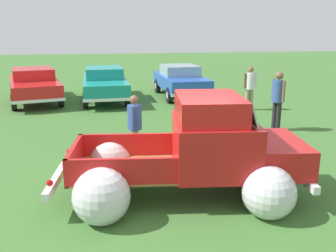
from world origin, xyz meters
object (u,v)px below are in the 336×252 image
Objects in this scene: show_car_0 at (34,84)px; show_car_2 at (180,80)px; vintage_pickup_truck at (199,157)px; spectator_2 at (278,97)px; show_car_1 at (105,82)px; spectator_0 at (135,124)px; spectator_1 at (250,86)px.

show_car_2 is (6.42, 0.22, -0.01)m from show_car_0.
vintage_pickup_truck is 5.38m from spectator_2.
spectator_0 is (0.74, -7.81, 0.12)m from show_car_1.
show_car_1 is 6.24m from spectator_1.
show_car_0 and show_car_2 have the same top height.
show_car_1 is 2.82× the size of spectator_1.
spectator_1 is (5.53, -2.89, 0.17)m from show_car_1.
spectator_1 is (3.73, 7.02, 0.19)m from vintage_pickup_truck.
spectator_2 is (8.26, -5.95, 0.27)m from show_car_0.
spectator_1 is 2.94m from spectator_2.
spectator_2 reaches higher than spectator_0.
show_car_2 is 6.45m from spectator_2.
show_car_1 is at bearing -71.14° from spectator_0.
show_car_0 is at bearing 121.26° from vintage_pickup_truck.
show_car_2 is at bearing -151.34° from spectator_1.
spectator_1 is at bearing 56.87° from show_car_0.
spectator_0 is at bearing -21.61° from show_car_2.
vintage_pickup_truck is 10.39m from show_car_2.
vintage_pickup_truck is 7.95m from spectator_1.
show_car_0 is 1.16× the size of show_car_2.
vintage_pickup_truck reaches higher than show_car_2.
vintage_pickup_truck is at bearing -12.39° from show_car_2.
spectator_1 is (2.09, -3.24, 0.17)m from show_car_2.
show_car_0 is 3.12× the size of spectator_0.
show_car_1 is 2.97× the size of spectator_0.
show_car_2 is 2.35× the size of spectator_2.
vintage_pickup_truck is at bearing 130.13° from spectator_0.
spectator_2 reaches higher than show_car_1.
show_car_1 is (-1.80, 9.91, 0.03)m from vintage_pickup_truck.
spectator_0 is 4.96m from spectator_2.
spectator_1 reaches higher than show_car_1.
vintage_pickup_truck reaches higher than spectator_0.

